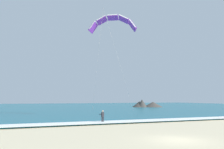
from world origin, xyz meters
TOP-DOWN VIEW (x-y plane):
  - ground_plane at (0.00, 0.00)m, footprint 200.00×200.00m
  - sea at (0.00, 72.25)m, footprint 200.00×120.00m
  - surf_foam at (0.00, 13.25)m, footprint 200.00×3.05m
  - surfboard at (-1.49, 13.56)m, footprint 0.89×1.47m
  - kitesurfer at (-1.50, 13.57)m, footprint 0.64×0.63m
  - kite_primary at (3.07, 21.58)m, footprint 8.20×10.20m
  - headland_right at (30.13, 57.57)m, footprint 11.08×8.19m

SIDE VIEW (x-z plane):
  - ground_plane at x=0.00m, z-range 0.00..0.00m
  - surfboard at x=-1.49m, z-range -0.02..0.07m
  - sea at x=0.00m, z-range 0.00..0.20m
  - surf_foam at x=0.00m, z-range 0.20..0.24m
  - kitesurfer at x=-1.50m, z-range 0.10..1.79m
  - headland_right at x=30.13m, z-range -0.32..2.60m
  - kite_primary at x=3.07m, z-range 8.24..24.77m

